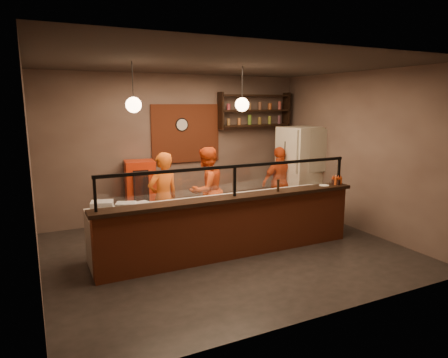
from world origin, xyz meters
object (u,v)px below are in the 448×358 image
cook_left (163,198)px  fridge (300,171)px  wall_clock (182,125)px  red_cooler (141,193)px  cook_right (280,182)px  pepper_mill (278,185)px  cook_mid (206,190)px  pizza_dough (254,195)px  condiment_caddy (337,182)px

cook_left → fridge: bearing=172.9°
wall_clock → red_cooler: (-1.06, -0.31, -1.40)m
cook_right → pepper_mill: (-1.20, -1.73, 0.36)m
cook_mid → pepper_mill: 1.64m
wall_clock → pizza_dough: bearing=-76.6°
cook_mid → pizza_dough: cook_mid is taller
cook_left → cook_right: 2.95m
fridge → pizza_dough: fridge is taller
cook_left → cook_right: bearing=174.5°
cook_right → red_cooler: bearing=-17.9°
red_cooler → condiment_caddy: red_cooler is taller
cook_mid → red_cooler: bearing=-67.4°
cook_left → red_cooler: size_ratio=1.22×
cook_left → cook_right: cook_left is taller
cook_right → pizza_dough: size_ratio=3.18×
cook_left → pizza_dough: size_ratio=3.35×
red_cooler → pepper_mill: (1.81, -2.47, 0.47)m
cook_mid → cook_right: 1.97m
cook_left → red_cooler: (-0.11, 1.24, -0.15)m
fridge → red_cooler: (-3.56, 0.74, -0.32)m
pepper_mill → cook_mid: bearing=117.5°
wall_clock → cook_left: size_ratio=0.18×
red_cooler → pepper_mill: red_cooler is taller
red_cooler → pepper_mill: bearing=-46.7°
cook_left → condiment_caddy: bearing=143.4°
condiment_caddy → pepper_mill: size_ratio=0.82×
fridge → red_cooler: fridge is taller
cook_mid → wall_clock: bearing=-112.9°
cook_mid → cook_right: cook_mid is taller
pizza_dough → wall_clock: bearing=103.4°
wall_clock → cook_mid: wall_clock is taller
cook_right → fridge: fridge is taller
cook_left → pepper_mill: 2.12m
cook_right → red_cooler: size_ratio=1.16×
cook_right → cook_left: bearing=5.6°
red_cooler → pizza_dough: size_ratio=2.74×
cook_right → fridge: (0.55, -0.00, 0.21)m
cook_mid → pepper_mill: cook_mid is taller
wall_clock → pepper_mill: 3.03m
wall_clock → condiment_caddy: (2.10, -2.74, -0.99)m
fridge → pepper_mill: fridge is taller
cook_mid → red_cooler: 1.50m
fridge → red_cooler: bearing=158.8°
wall_clock → red_cooler: wall_clock is taller
condiment_caddy → pepper_mill: 1.36m
cook_right → pizza_dough: bearing=37.6°
wall_clock → cook_mid: (0.00, -1.35, -1.23)m
wall_clock → cook_left: (-0.95, -1.55, -1.25)m
pizza_dough → pepper_mill: pepper_mill is taller
pizza_dough → cook_mid: bearing=120.0°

